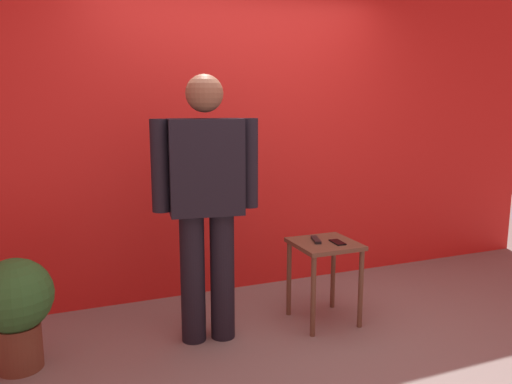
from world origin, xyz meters
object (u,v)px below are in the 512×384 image
object	(u,v)px
cell_phone	(337,242)
tv_remote	(316,240)
potted_plant	(16,305)
side_table	(324,257)
standing_person	(206,196)

from	to	relation	value
cell_phone	tv_remote	distance (m)	0.16
tv_remote	potted_plant	size ratio (longest dim) A/B	0.25
cell_phone	tv_remote	xyz separation A→B (m)	(-0.12, 0.10, 0.01)
side_table	cell_phone	distance (m)	0.15
side_table	cell_phone	xyz separation A→B (m)	(0.07, -0.06, 0.12)
side_table	tv_remote	bearing A→B (deg)	138.65
side_table	standing_person	bearing A→B (deg)	176.81
side_table	potted_plant	size ratio (longest dim) A/B	0.88
side_table	tv_remote	xyz separation A→B (m)	(-0.05, 0.04, 0.13)
standing_person	side_table	xyz separation A→B (m)	(0.86, -0.05, -0.50)
side_table	cell_phone	world-z (taller)	cell_phone
standing_person	side_table	world-z (taller)	standing_person
tv_remote	potted_plant	world-z (taller)	potted_plant
standing_person	cell_phone	bearing A→B (deg)	-6.34
cell_phone	potted_plant	size ratio (longest dim) A/B	0.21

